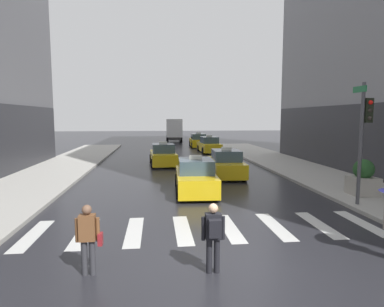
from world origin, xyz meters
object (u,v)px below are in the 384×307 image
object	(u,v)px
traffic_light_pole	(364,126)
box_truck	(174,129)
taxi_second	(226,164)
pedestrian_with_backpack	(213,233)
planter_near_corner	(363,179)
taxi_lead	(195,177)
pedestrian_with_handbag	(88,236)
taxi_fifth	(198,141)
taxi_fourth	(209,145)
taxi_third	(163,155)

from	to	relation	value
traffic_light_pole	box_truck	distance (m)	36.59
taxi_second	box_truck	xyz separation A→B (m)	(-1.63, 28.58, 1.13)
pedestrian_with_backpack	taxi_second	bearing A→B (deg)	76.53
box_truck	planter_near_corner	bearing A→B (deg)	-79.26
planter_near_corner	traffic_light_pole	bearing A→B (deg)	-126.51
taxi_second	box_truck	bearing A→B (deg)	93.26
taxi_lead	pedestrian_with_backpack	size ratio (longest dim) A/B	2.79
pedestrian_with_handbag	taxi_fifth	bearing A→B (deg)	78.26
box_truck	pedestrian_with_handbag	xyz separation A→B (m)	(-4.19, -40.76, -0.92)
box_truck	pedestrian_with_handbag	size ratio (longest dim) A/B	4.61
taxi_fourth	planter_near_corner	distance (m)	20.06
taxi_second	taxi_fourth	xyz separation A→B (m)	(1.15, 13.63, 0.00)
taxi_second	taxi_fourth	size ratio (longest dim) A/B	1.00
taxi_lead	taxi_second	size ratio (longest dim) A/B	1.00
taxi_lead	taxi_second	xyz separation A→B (m)	(2.39, 4.14, 0.00)
taxi_second	pedestrian_with_backpack	world-z (taller)	taxi_second
taxi_fourth	taxi_fifth	size ratio (longest dim) A/B	1.01
box_truck	pedestrian_with_backpack	world-z (taller)	box_truck
taxi_lead	taxi_third	size ratio (longest dim) A/B	1.00
pedestrian_with_backpack	taxi_lead	bearing A→B (deg)	85.97
pedestrian_with_backpack	pedestrian_with_handbag	world-z (taller)	same
pedestrian_with_backpack	traffic_light_pole	bearing A→B (deg)	35.43
taxi_lead	pedestrian_with_handbag	world-z (taller)	taxi_lead
taxi_lead	planter_near_corner	world-z (taller)	taxi_lead
planter_near_corner	taxi_lead	bearing A→B (deg)	165.25
taxi_fourth	pedestrian_with_backpack	xyz separation A→B (m)	(-4.13, -26.05, 0.25)
traffic_light_pole	taxi_third	xyz separation A→B (m)	(-7.58, 12.73, -2.53)
taxi_lead	planter_near_corner	distance (m)	7.59
traffic_light_pole	planter_near_corner	distance (m)	3.03
pedestrian_with_backpack	pedestrian_with_handbag	size ratio (longest dim) A/B	1.00
traffic_light_pole	taxi_second	size ratio (longest dim) A/B	1.04
taxi_third	box_truck	distance (m)	23.55
taxi_third	taxi_fourth	world-z (taller)	same
pedestrian_with_backpack	planter_near_corner	world-z (taller)	planter_near_corner
taxi_third	pedestrian_with_backpack	bearing A→B (deg)	-87.47
traffic_light_pole	taxi_second	distance (m)	8.86
traffic_light_pole	taxi_fifth	world-z (taller)	traffic_light_pole
taxi_third	pedestrian_with_handbag	world-z (taller)	taxi_third
box_truck	taxi_lead	bearing A→B (deg)	-91.34
taxi_lead	pedestrian_with_backpack	distance (m)	8.30
taxi_second	pedestrian_with_handbag	xyz separation A→B (m)	(-5.82, -12.18, 0.21)
taxi_lead	pedestrian_with_handbag	bearing A→B (deg)	-113.10
pedestrian_with_backpack	planter_near_corner	size ratio (longest dim) A/B	1.03
taxi_fourth	pedestrian_with_handbag	world-z (taller)	taxi_fourth
traffic_light_pole	pedestrian_with_handbag	world-z (taller)	traffic_light_pole
traffic_light_pole	taxi_lead	world-z (taller)	traffic_light_pole
pedestrian_with_handbag	taxi_lead	bearing A→B (deg)	66.90
taxi_third	taxi_fifth	size ratio (longest dim) A/B	1.01
taxi_lead	taxi_second	bearing A→B (deg)	59.99
taxi_lead	box_truck	bearing A→B (deg)	88.66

